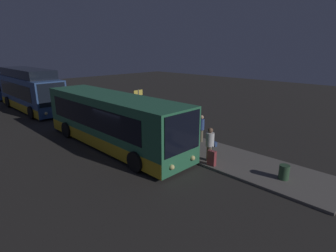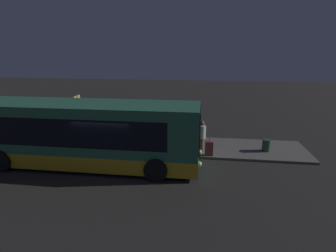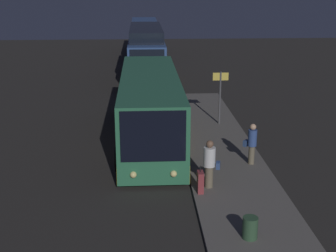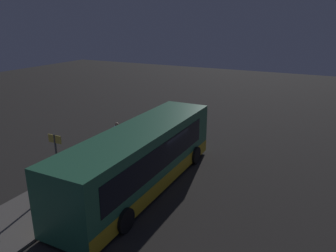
{
  "view_description": "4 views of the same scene",
  "coord_description": "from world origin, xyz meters",
  "px_view_note": "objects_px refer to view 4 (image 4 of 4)",
  "views": [
    {
      "loc": [
        11.42,
        -8.04,
        5.59
      ],
      "look_at": [
        2.62,
        0.84,
        1.92
      ],
      "focal_mm": 28.0,
      "sensor_mm": 36.0,
      "label": 1
    },
    {
      "loc": [
        4.21,
        -11.03,
        5.33
      ],
      "look_at": [
        2.62,
        0.84,
        1.92
      ],
      "focal_mm": 28.0,
      "sensor_mm": 36.0,
      "label": 2
    },
    {
      "loc": [
        19.36,
        -0.12,
        7.19
      ],
      "look_at": [
        2.62,
        0.84,
        1.92
      ],
      "focal_mm": 50.0,
      "sensor_mm": 36.0,
      "label": 3
    },
    {
      "loc": [
        -13.88,
        -7.52,
        7.93
      ],
      "look_at": [
        2.62,
        0.84,
        1.92
      ],
      "focal_mm": 35.0,
      "sensor_mm": 36.0,
      "label": 4
    }
  ],
  "objects_px": {
    "sign_post": "(56,154)",
    "trash_bin": "(174,122)",
    "passenger_boarding": "(117,134)",
    "bus_lead": "(141,159)",
    "suitcase": "(168,136)",
    "passenger_waiting": "(160,129)"
  },
  "relations": [
    {
      "from": "suitcase",
      "to": "bus_lead",
      "type": "bearing_deg",
      "value": -165.25
    },
    {
      "from": "passenger_waiting",
      "to": "suitcase",
      "type": "bearing_deg",
      "value": -30.16
    },
    {
      "from": "sign_post",
      "to": "bus_lead",
      "type": "bearing_deg",
      "value": -62.02
    },
    {
      "from": "suitcase",
      "to": "trash_bin",
      "type": "bearing_deg",
      "value": 18.64
    },
    {
      "from": "suitcase",
      "to": "sign_post",
      "type": "height_order",
      "value": "sign_post"
    },
    {
      "from": "passenger_boarding",
      "to": "sign_post",
      "type": "height_order",
      "value": "sign_post"
    },
    {
      "from": "bus_lead",
      "to": "suitcase",
      "type": "distance_m",
      "value": 6.39
    },
    {
      "from": "passenger_boarding",
      "to": "sign_post",
      "type": "relative_size",
      "value": 0.62
    },
    {
      "from": "bus_lead",
      "to": "trash_bin",
      "type": "bearing_deg",
      "value": 16.08
    },
    {
      "from": "suitcase",
      "to": "passenger_boarding",
      "type": "bearing_deg",
      "value": 136.84
    },
    {
      "from": "bus_lead",
      "to": "suitcase",
      "type": "xyz_separation_m",
      "value": [
        6.1,
        1.61,
        -1.02
      ]
    },
    {
      "from": "suitcase",
      "to": "sign_post",
      "type": "bearing_deg",
      "value": 166.21
    },
    {
      "from": "passenger_boarding",
      "to": "passenger_waiting",
      "type": "relative_size",
      "value": 0.95
    },
    {
      "from": "passenger_boarding",
      "to": "suitcase",
      "type": "distance_m",
      "value": 3.48
    },
    {
      "from": "bus_lead",
      "to": "trash_bin",
      "type": "distance_m",
      "value": 9.62
    },
    {
      "from": "bus_lead",
      "to": "passenger_boarding",
      "type": "distance_m",
      "value": 5.37
    },
    {
      "from": "passenger_boarding",
      "to": "suitcase",
      "type": "relative_size",
      "value": 1.69
    },
    {
      "from": "bus_lead",
      "to": "passenger_waiting",
      "type": "distance_m",
      "value": 6.05
    },
    {
      "from": "bus_lead",
      "to": "sign_post",
      "type": "bearing_deg",
      "value": 117.98
    },
    {
      "from": "sign_post",
      "to": "trash_bin",
      "type": "xyz_separation_m",
      "value": [
        11.08,
        -0.92,
        -1.36
      ]
    },
    {
      "from": "passenger_waiting",
      "to": "bus_lead",
      "type": "bearing_deg",
      "value": -148.32
    },
    {
      "from": "bus_lead",
      "to": "passenger_boarding",
      "type": "xyz_separation_m",
      "value": [
        3.59,
        3.96,
        -0.49
      ]
    }
  ]
}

